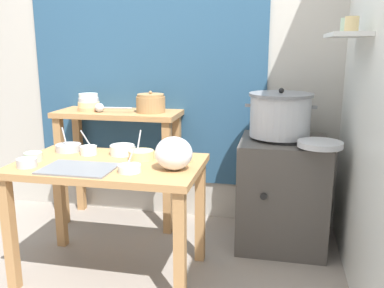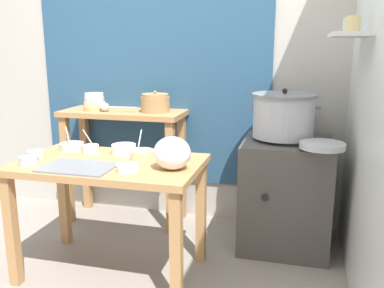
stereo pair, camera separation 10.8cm
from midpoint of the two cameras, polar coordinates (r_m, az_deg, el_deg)
The scene contains 22 objects.
ground_plane at distance 2.73m, azimuth -8.41°, elevation -17.48°, with size 9.00×9.00×0.00m, color gray.
wall_back at distance 3.36m, azimuth -0.43°, elevation 11.81°, with size 4.40×0.12×2.60m.
wall_right at distance 2.39m, azimuth 25.76°, elevation 9.90°, with size 0.30×3.20×2.60m.
prep_table at distance 2.54m, azimuth -10.04°, elevation -4.77°, with size 1.10×0.66×0.72m.
back_shelf_table at distance 3.31m, azimuth -8.40°, elevation 0.77°, with size 0.96×0.40×0.90m.
stove_block at distance 3.02m, azimuth 13.70°, elevation -6.56°, with size 0.60×0.61×0.78m.
steamer_pot at distance 2.90m, azimuth 13.51°, elevation 3.83°, with size 0.48×0.43×0.33m.
clay_pot at distance 3.17m, azimuth -4.09°, elevation 5.62°, with size 0.22×0.22×0.16m.
bowl_stack_enamel at distance 3.34m, azimuth -12.34°, elevation 5.61°, with size 0.18×0.18×0.13m.
ladle at distance 3.24m, azimuth -10.77°, elevation 5.00°, with size 0.29×0.07×0.07m.
serving_tray at distance 2.41m, azimuth -14.08°, elevation -3.10°, with size 0.40×0.28×0.01m, color slate.
plastic_bag at distance 2.29m, azimuth -1.38°, elevation -1.26°, with size 0.21×0.19×0.19m, color white.
wide_pan at distance 2.67m, azimuth 18.57°, elevation -0.21°, with size 0.28×0.28×0.04m, color #B7BABF.
prep_bowl_0 at distance 2.84m, azimuth -15.14°, elevation -0.26°, with size 0.16×0.16×0.16m.
prep_bowl_1 at distance 2.66m, azimuth -8.19°, elevation -0.65°, with size 0.15×0.15×0.06m.
prep_bowl_2 at distance 2.59m, azimuth -1.45°, elevation -0.96°, with size 0.13×0.13×0.06m.
prep_bowl_3 at distance 2.53m, azimuth -5.71°, elevation -1.36°, with size 0.15×0.15×0.18m.
prep_bowl_4 at distance 2.71m, azimuth -12.61°, elevation -0.63°, with size 0.10×0.10×0.16m.
prep_bowl_5 at distance 2.29m, azimuth -7.43°, elevation -3.17°, with size 0.12×0.12×0.14m.
prep_bowl_6 at distance 2.55m, azimuth -20.37°, elevation -2.11°, with size 0.11×0.11×0.05m.
prep_bowl_7 at distance 2.67m, azimuth -19.56°, elevation -1.38°, with size 0.11×0.11×0.05m.
prep_bowl_8 at distance 2.47m, azimuth -0.15°, elevation -1.69°, with size 0.10×0.10×0.05m.
Camera 2 is at (1.00, -2.14, 1.39)m, focal length 38.87 mm.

